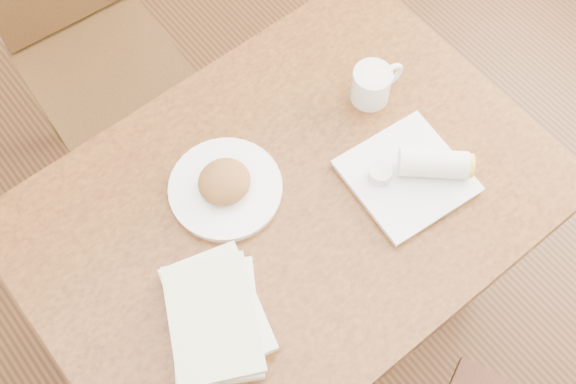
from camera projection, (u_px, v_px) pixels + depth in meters
ground at (288, 306)px, 2.28m from camera, size 4.00×5.00×0.01m
table at (288, 218)px, 1.68m from camera, size 1.17×0.83×0.75m
chair_far at (83, 33)px, 2.07m from camera, size 0.45×0.45×0.95m
plate_scone at (225, 186)px, 1.60m from camera, size 0.26×0.26×0.08m
coffee_mug at (373, 84)px, 1.69m from camera, size 0.14×0.09×0.09m
plate_burrito at (415, 172)px, 1.61m from camera, size 0.27×0.27×0.08m
book_stack at (215, 317)px, 1.45m from camera, size 0.28×0.31×0.07m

